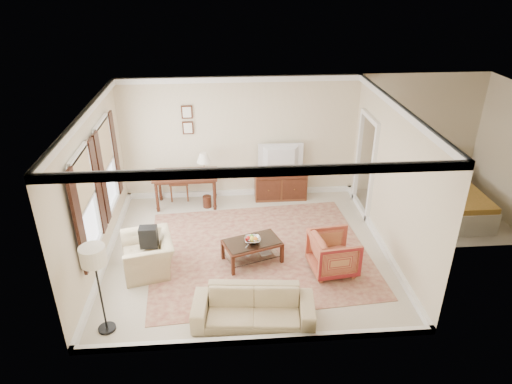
{
  "coord_description": "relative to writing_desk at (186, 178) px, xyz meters",
  "views": [
    {
      "loc": [
        -0.4,
        -7.55,
        5.13
      ],
      "look_at": [
        0.2,
        0.3,
        1.15
      ],
      "focal_mm": 32.0,
      "sensor_mm": 36.0,
      "label": 1
    }
  ],
  "objects": [
    {
      "name": "annex_bedroom",
      "position": [
        5.78,
        -0.89,
        -0.35
      ],
      "size": [
        3.0,
        2.7,
        2.9
      ],
      "color": "beige",
      "rests_on": "ground"
    },
    {
      "name": "floor_lamp",
      "position": [
        -1.02,
        -4.03,
        0.59
      ],
      "size": [
        0.38,
        0.38,
        1.53
      ],
      "color": "black",
      "rests_on": "room_shell"
    },
    {
      "name": "desk_chair",
      "position": [
        -0.19,
        0.35,
        -0.16
      ],
      "size": [
        0.52,
        0.52,
        1.05
      ],
      "primitive_type": null,
      "rotation": [
        0.0,
        0.0,
        -0.18
      ],
      "color": "brown",
      "rests_on": "room_shell"
    },
    {
      "name": "framed_prints",
      "position": [
        0.1,
        0.43,
        1.25
      ],
      "size": [
        0.25,
        0.04,
        0.68
      ],
      "primitive_type": null,
      "color": "#441F13",
      "rests_on": "room_shell"
    },
    {
      "name": "window_rear",
      "position": [
        -1.41,
        -1.14,
        0.86
      ],
      "size": [
        0.12,
        1.56,
        1.8
      ],
      "primitive_type": null,
      "color": "#CCB284",
      "rests_on": "room_shell"
    },
    {
      "name": "club_armchair",
      "position": [
        -0.56,
        -2.5,
        -0.24
      ],
      "size": [
        0.87,
        1.14,
        0.89
      ],
      "primitive_type": "imported",
      "rotation": [
        0.0,
        0.0,
        -1.35
      ],
      "color": "tan",
      "rests_on": "room_shell"
    },
    {
      "name": "sideboard",
      "position": [
        2.23,
        0.2,
        -0.31
      ],
      "size": [
        1.23,
        0.47,
        0.76
      ],
      "primitive_type": "cube",
      "color": "brown",
      "rests_on": "room_shell"
    },
    {
      "name": "writing_desk",
      "position": [
        0.0,
        0.0,
        0.0
      ],
      "size": [
        1.46,
        0.73,
        0.8
      ],
      "color": "#441F13",
      "rests_on": "room_shell"
    },
    {
      "name": "book_a",
      "position": [
        1.17,
        -2.4,
        -0.51
      ],
      "size": [
        0.21,
        0.24,
        0.38
      ],
      "primitive_type": "imported",
      "rotation": [
        0.0,
        0.0,
        0.89
      ],
      "color": "brown",
      "rests_on": "coffee_table"
    },
    {
      "name": "desk_lamp",
      "position": [
        0.44,
        0.0,
        0.36
      ],
      "size": [
        0.32,
        0.32,
        0.5
      ],
      "primitive_type": null,
      "color": "silver",
      "rests_on": "writing_desk"
    },
    {
      "name": "backpack",
      "position": [
        -0.53,
        -2.39,
        0.0
      ],
      "size": [
        0.26,
        0.35,
        0.4
      ],
      "primitive_type": "cube",
      "rotation": [
        0.0,
        0.0,
        -1.43
      ],
      "color": "black",
      "rests_on": "club_armchair"
    },
    {
      "name": "coffee_table",
      "position": [
        1.37,
        -2.38,
        -0.35
      ],
      "size": [
        1.19,
        0.92,
        0.45
      ],
      "rotation": [
        0.0,
        0.0,
        0.33
      ],
      "color": "#441F13",
      "rests_on": "room_shell"
    },
    {
      "name": "doorway",
      "position": [
        4.0,
        -0.54,
        0.39
      ],
      "size": [
        0.1,
        1.12,
        2.25
      ],
      "primitive_type": null,
      "color": "white",
      "rests_on": "room_shell"
    },
    {
      "name": "tv",
      "position": [
        2.23,
        0.18,
        0.57
      ],
      "size": [
        1.0,
        0.58,
        0.13
      ],
      "primitive_type": "imported",
      "rotation": [
        0.0,
        0.0,
        3.14
      ],
      "color": "black",
      "rests_on": "sideboard"
    },
    {
      "name": "sofa",
      "position": [
        1.27,
        -4.03,
        -0.31
      ],
      "size": [
        1.95,
        0.74,
        0.75
      ],
      "primitive_type": "imported",
      "rotation": [
        0.0,
        0.0,
        -0.1
      ],
      "color": "tan",
      "rests_on": "room_shell"
    },
    {
      "name": "fruit_bowl",
      "position": [
        1.37,
        -2.4,
        -0.19
      ],
      "size": [
        0.42,
        0.42,
        0.1
      ],
      "primitive_type": "imported",
      "color": "silver",
      "rests_on": "coffee_table"
    },
    {
      "name": "window_front",
      "position": [
        -1.41,
        -2.74,
        0.86
      ],
      "size": [
        0.12,
        1.56,
        1.8
      ],
      "primitive_type": null,
      "color": "#CCB284",
      "rests_on": "room_shell"
    },
    {
      "name": "striped_armchair",
      "position": [
        2.83,
        -2.79,
        -0.28
      ],
      "size": [
        0.84,
        0.88,
        0.82
      ],
      "primitive_type": "imported",
      "rotation": [
        0.0,
        0.0,
        1.69
      ],
      "color": "maroon",
      "rests_on": "room_shell"
    },
    {
      "name": "rug",
      "position": [
        1.52,
        -2.1,
        -0.68
      ],
      "size": [
        4.45,
        3.9,
        0.01
      ],
      "primitive_type": "cube",
      "rotation": [
        0.0,
        0.0,
        0.07
      ],
      "color": "maroon",
      "rests_on": "room_shell"
    },
    {
      "name": "book_b",
      "position": [
        1.5,
        -2.34,
        -0.52
      ],
      "size": [
        0.28,
        0.1,
        0.38
      ],
      "primitive_type": "imported",
      "rotation": [
        0.0,
        0.0,
        0.25
      ],
      "color": "brown",
      "rests_on": "coffee_table"
    },
    {
      "name": "room_shell",
      "position": [
        1.29,
        -2.04,
        1.78
      ],
      "size": [
        5.51,
        5.01,
        2.91
      ],
      "color": "beige",
      "rests_on": "ground"
    }
  ]
}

